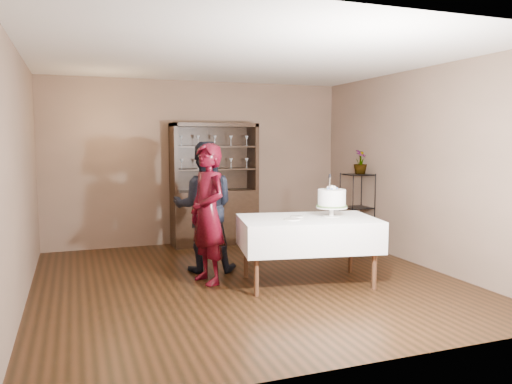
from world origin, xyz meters
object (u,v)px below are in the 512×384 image
at_px(cake_table, 308,233).
at_px(cake, 332,200).
at_px(woman, 208,214).
at_px(man, 204,207).
at_px(potted_plant, 360,162).
at_px(china_hutch, 214,204).
at_px(plant_etagere, 357,207).

relative_size(cake_table, cake, 3.37).
bearing_deg(woman, cake, 56.14).
bearing_deg(man, cake, 158.89).
bearing_deg(woman, potted_plant, 95.62).
bearing_deg(cake, china_hutch, 106.11).
bearing_deg(plant_etagere, china_hutch, 153.17).
xyz_separation_m(plant_etagere, cake, (-1.32, -1.57, 0.36)).
bearing_deg(china_hutch, potted_plant, -26.60).
bearing_deg(man, potted_plant, -152.39).
xyz_separation_m(china_hutch, potted_plant, (2.12, -1.06, 0.72)).
relative_size(man, potted_plant, 4.43).
height_order(plant_etagere, cake_table, plant_etagere).
bearing_deg(plant_etagere, potted_plant, -13.09).
relative_size(plant_etagere, man, 0.70).
distance_m(plant_etagere, cake, 2.08).
bearing_deg(cake_table, potted_plant, 42.84).
relative_size(plant_etagere, cake_table, 0.68).
xyz_separation_m(china_hutch, man, (-0.57, -1.61, 0.19)).
height_order(man, potted_plant, man).
xyz_separation_m(woman, cake, (1.43, -0.47, 0.16)).
distance_m(plant_etagere, cake_table, 2.27).
bearing_deg(cake_table, man, 135.26).
relative_size(cake_table, man, 1.03).
xyz_separation_m(woman, potted_plant, (2.79, 1.09, 0.53)).
bearing_deg(china_hutch, man, -109.57).
distance_m(man, potted_plant, 2.80).
relative_size(cake_table, potted_plant, 4.55).
bearing_deg(potted_plant, cake_table, -137.16).
relative_size(china_hutch, potted_plant, 5.19).
distance_m(cake_table, potted_plant, 2.41).
xyz_separation_m(man, potted_plant, (2.69, 0.55, 0.53)).
xyz_separation_m(man, cake, (1.33, -1.01, 0.16)).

